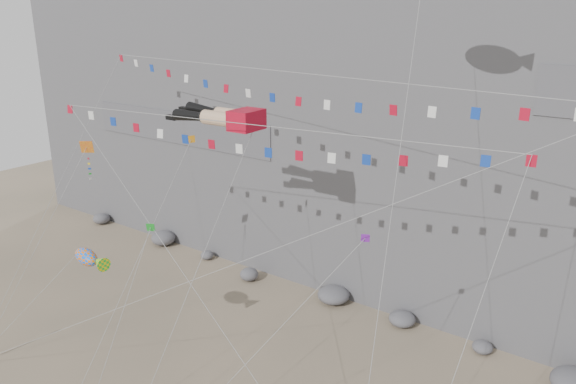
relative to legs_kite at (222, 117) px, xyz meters
The scene contains 9 objects.
talus_boulders 18.48m from the legs_kite, 74.13° to the left, with size 60.00×3.00×1.20m, color slate, non-canonical shape.
legs_kite is the anchor object (origin of this frame).
flag_banner_upper 4.75m from the legs_kite, 32.71° to the left, with size 37.51×16.81×28.29m.
flag_banner_lower 4.33m from the legs_kite, 24.54° to the right, with size 28.39×9.21×21.89m.
harlequin_kite 9.90m from the legs_kite, 156.52° to the right, with size 3.73×9.37×16.36m.
fish_windsock 12.16m from the legs_kite, 128.21° to the right, with size 9.01×5.44×11.53m.
small_kite_a 2.95m from the legs_kite, 144.15° to the right, with size 2.52×14.24×20.17m.
small_kite_b 12.36m from the legs_kite, 11.88° to the right, with size 7.59×10.95×17.07m.
small_kite_c 8.31m from the legs_kite, 95.36° to the right, with size 3.69×10.01×14.47m.
Camera 1 is at (20.70, -17.93, 22.51)m, focal length 35.00 mm.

